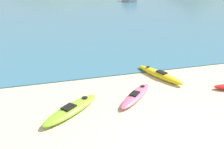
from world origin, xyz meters
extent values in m
cube|color=teal|center=(0.00, 42.93, 0.03)|extent=(160.00, 70.00, 0.06)
ellipsoid|color=#8CCC2D|center=(-3.38, 4.34, 0.17)|extent=(3.07, 2.78, 0.33)
cube|color=black|center=(-3.51, 4.23, 0.36)|extent=(0.74, 0.72, 0.05)
cylinder|color=black|center=(-2.67, 4.94, 0.34)|extent=(0.27, 0.27, 0.02)
ellipsoid|color=#E5668C|center=(-0.17, 4.86, 0.14)|extent=(2.66, 2.68, 0.28)
cube|color=black|center=(-0.28, 4.75, 0.31)|extent=(0.65, 0.65, 0.05)
cylinder|color=black|center=(0.43, 5.47, 0.30)|extent=(0.23, 0.23, 0.02)
ellipsoid|color=yellow|center=(2.14, 6.98, 0.18)|extent=(1.68, 3.61, 0.36)
cube|color=black|center=(2.19, 6.81, 0.38)|extent=(0.52, 0.72, 0.05)
cylinder|color=black|center=(1.83, 7.92, 0.37)|extent=(0.21, 0.21, 0.02)
camera|label=1|loc=(-4.61, -5.78, 5.70)|focal=42.00mm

